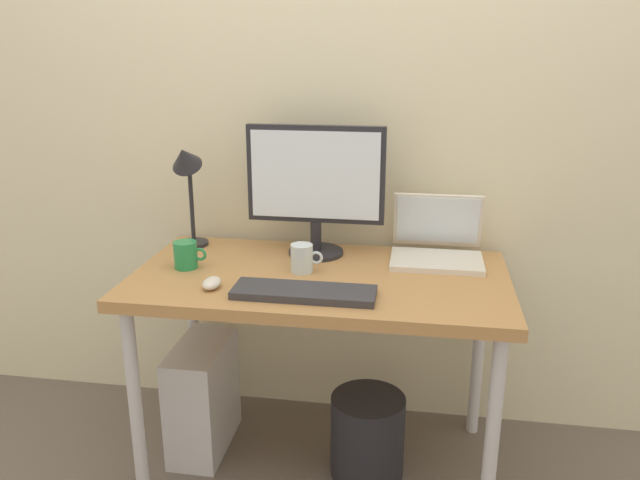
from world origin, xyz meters
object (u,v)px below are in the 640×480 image
computer_tower (203,396)px  mouse (212,283)px  laptop (437,243)px  coffee_mug (186,255)px  wastebasket (367,435)px  glass_cup (302,258)px  desk (320,293)px  keyboard (304,292)px  monitor (316,183)px  desk_lamp (186,173)px

computer_tower → mouse: bearing=-56.7°
laptop → computer_tower: size_ratio=0.76×
coffee_mug → mouse: bearing=-48.8°
mouse → wastebasket: 0.79m
glass_cup → wastebasket: (0.24, -0.05, -0.63)m
desk → laptop: (0.39, 0.22, 0.13)m
mouse → glass_cup: bearing=36.7°
keyboard → glass_cup: glass_cup is taller
coffee_mug → computer_tower: coffee_mug is taller
mouse → desk: bearing=29.4°
monitor → mouse: size_ratio=5.47×
mouse → desk_lamp: bearing=118.7°
laptop → glass_cup: size_ratio=2.91×
glass_cup → computer_tower: 0.69m
keyboard → laptop: bearing=46.0°
coffee_mug → wastebasket: size_ratio=0.38×
computer_tower → wastebasket: size_ratio=1.40×
desk → keyboard: bearing=-95.2°
glass_cup → computer_tower: glass_cup is taller
monitor → desk_lamp: monitor is taller
desk → computer_tower: (-0.45, 0.02, -0.45)m
laptop → mouse: laptop is taller
monitor → glass_cup: (-0.01, -0.19, -0.22)m
laptop → desk_lamp: desk_lamp is taller
mouse → computer_tower: mouse is taller
coffee_mug → wastebasket: coffee_mug is taller
monitor → mouse: (-0.27, -0.38, -0.25)m
glass_cup → laptop: bearing=25.2°
mouse → keyboard: bearing=-3.3°
desk_lamp → mouse: size_ratio=4.54×
keyboard → computer_tower: bearing=153.5°
desk → computer_tower: bearing=177.6°
monitor → desk_lamp: (-0.48, 0.00, 0.02)m
glass_cup → wastebasket: bearing=-12.7°
monitor → keyboard: (0.03, -0.40, -0.25)m
mouse → wastebasket: bearing=15.5°
coffee_mug → wastebasket: 0.90m
mouse → glass_cup: glass_cup is taller
laptop → keyboard: laptop is taller
monitor → wastebasket: (0.22, -0.25, -0.85)m
mouse → computer_tower: (-0.13, 0.20, -0.54)m
desk_lamp → desk: bearing=-21.2°
glass_cup → computer_tower: size_ratio=0.26×
wastebasket → keyboard: bearing=-141.6°
monitor → glass_cup: 0.29m
desk_lamp → glass_cup: desk_lamp is taller
monitor → computer_tower: 0.90m
laptop → coffee_mug: bearing=-164.5°
mouse → coffee_mug: coffee_mug is taller
desk_lamp → keyboard: desk_lamp is taller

